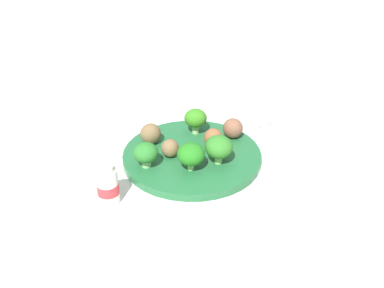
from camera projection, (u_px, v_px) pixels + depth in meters
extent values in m
plane|color=silver|center=(192.00, 159.00, 0.87)|extent=(4.00, 4.00, 0.00)
cylinder|color=#236638|center=(192.00, 156.00, 0.87)|extent=(0.28, 0.28, 0.02)
cylinder|color=#8EC97E|center=(145.00, 162.00, 0.82)|extent=(0.02, 0.02, 0.01)
ellipsoid|color=#297329|center=(145.00, 152.00, 0.81)|extent=(0.05, 0.05, 0.04)
cylinder|color=#8ECC6D|center=(218.00, 159.00, 0.82)|extent=(0.01, 0.01, 0.02)
ellipsoid|color=#2F7727|center=(219.00, 147.00, 0.81)|extent=(0.05, 0.05, 0.04)
cylinder|color=#93D077|center=(191.00, 166.00, 0.81)|extent=(0.01, 0.01, 0.01)
ellipsoid|color=#23751D|center=(191.00, 154.00, 0.79)|extent=(0.05, 0.05, 0.04)
cylinder|color=#9BC678|center=(196.00, 129.00, 0.93)|extent=(0.01, 0.01, 0.02)
ellipsoid|color=#367F1E|center=(196.00, 118.00, 0.91)|extent=(0.05, 0.05, 0.04)
sphere|color=brown|center=(151.00, 134.00, 0.88)|extent=(0.04, 0.04, 0.04)
sphere|color=brown|center=(214.00, 139.00, 0.87)|extent=(0.04, 0.04, 0.04)
sphere|color=brown|center=(233.00, 128.00, 0.90)|extent=(0.04, 0.04, 0.04)
sphere|color=brown|center=(170.00, 148.00, 0.84)|extent=(0.04, 0.04, 0.04)
cube|color=white|center=(285.00, 122.00, 1.00)|extent=(0.17, 0.13, 0.01)
cube|color=silver|center=(295.00, 121.00, 1.00)|extent=(0.09, 0.02, 0.01)
cube|color=silver|center=(276.00, 128.00, 0.97)|extent=(0.03, 0.03, 0.01)
cube|color=silver|center=(288.00, 114.00, 1.03)|extent=(0.09, 0.02, 0.01)
cube|color=silver|center=(266.00, 122.00, 0.99)|extent=(0.06, 0.02, 0.01)
cylinder|color=white|center=(108.00, 187.00, 0.73)|extent=(0.04, 0.04, 0.07)
cylinder|color=red|center=(108.00, 188.00, 0.73)|extent=(0.04, 0.04, 0.02)
cylinder|color=silver|center=(106.00, 168.00, 0.71)|extent=(0.03, 0.03, 0.01)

